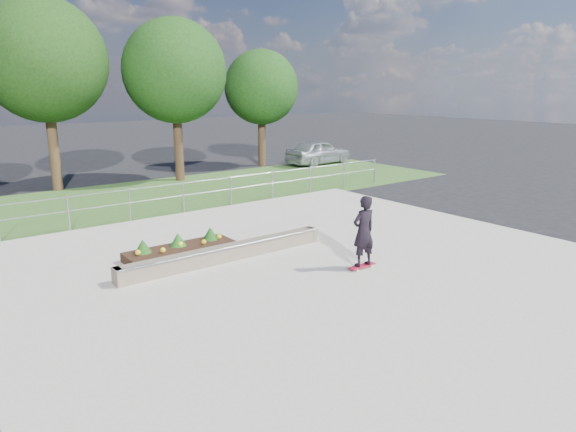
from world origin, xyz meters
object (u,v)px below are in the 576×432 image
object	(u,v)px
grind_ledge	(227,253)
parked_car	(319,152)
planter_bed	(182,250)
skateboarder	(364,231)

from	to	relation	value
grind_ledge	parked_car	size ratio (longest dim) A/B	1.38
planter_bed	skateboarder	bearing A→B (deg)	-48.92
grind_ledge	parked_car	distance (m)	18.09
grind_ledge	skateboarder	bearing A→B (deg)	-47.75
skateboarder	grind_ledge	bearing A→B (deg)	132.25
planter_bed	parked_car	distance (m)	18.06
grind_ledge	planter_bed	bearing A→B (deg)	127.88
grind_ledge	skateboarder	distance (m)	3.65
grind_ledge	skateboarder	world-z (taller)	skateboarder
planter_bed	skateboarder	world-z (taller)	skateboarder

